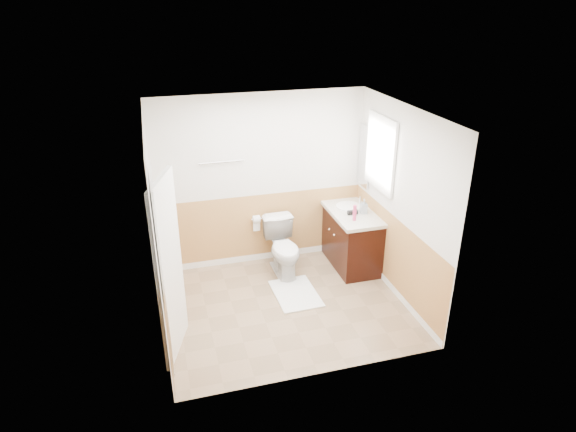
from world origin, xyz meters
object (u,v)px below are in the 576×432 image
object	(u,v)px
toilet	(284,248)
bath_mat	(296,293)
vanity_cabinet	(351,239)
lotion_bottle	(355,213)
soap_dispenser	(364,206)

from	to	relation	value
toilet	bath_mat	world-z (taller)	toilet
vanity_cabinet	bath_mat	bearing A→B (deg)	-149.71
lotion_bottle	soap_dispenser	xyz separation A→B (m)	(0.22, 0.19, -0.01)
lotion_bottle	soap_dispenser	size ratio (longest dim) A/B	1.06
toilet	soap_dispenser	distance (m)	1.27
toilet	lotion_bottle	size ratio (longest dim) A/B	3.57
toilet	lotion_bottle	distance (m)	1.12
lotion_bottle	soap_dispenser	world-z (taller)	lotion_bottle
toilet	lotion_bottle	bearing A→B (deg)	-20.35
toilet	bath_mat	distance (m)	0.71
lotion_bottle	soap_dispenser	distance (m)	0.29
vanity_cabinet	lotion_bottle	world-z (taller)	lotion_bottle
vanity_cabinet	lotion_bottle	xyz separation A→B (m)	(-0.10, -0.31, 0.56)
lotion_bottle	toilet	bearing A→B (deg)	161.19
soap_dispenser	bath_mat	bearing A→B (deg)	-157.11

